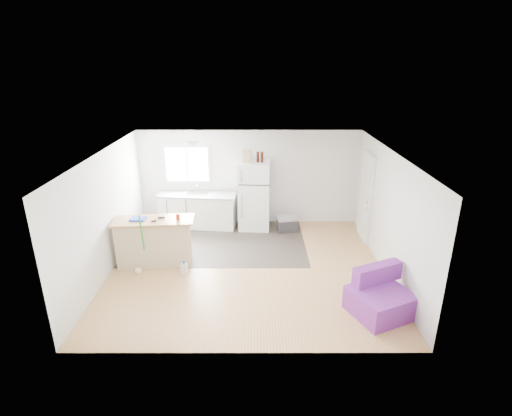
# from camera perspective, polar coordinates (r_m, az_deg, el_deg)

# --- Properties ---
(room) EXTENTS (5.51, 5.01, 2.41)m
(room) POSITION_cam_1_polar(r_m,az_deg,el_deg) (7.75, -1.26, -0.85)
(room) COLOR #AC8348
(room) RESTS_ON ground
(vinyl_zone) EXTENTS (4.05, 2.50, 0.00)m
(vinyl_zone) POSITION_cam_1_polar(r_m,az_deg,el_deg) (9.41, -5.48, -4.84)
(vinyl_zone) COLOR #373029
(vinyl_zone) RESTS_ON floor
(window) EXTENTS (1.18, 0.06, 0.98)m
(window) POSITION_cam_1_polar(r_m,az_deg,el_deg) (10.15, -9.83, 6.17)
(window) COLOR white
(window) RESTS_ON back_wall
(interior_door) EXTENTS (0.11, 0.92, 2.10)m
(interior_door) POSITION_cam_1_polar(r_m,az_deg,el_deg) (9.61, 15.41, 1.56)
(interior_door) COLOR white
(interior_door) RESTS_ON right_wall
(ceiling_fixture) EXTENTS (0.30, 0.30, 0.07)m
(ceiling_fixture) POSITION_cam_1_polar(r_m,az_deg,el_deg) (8.68, -9.21, 9.25)
(ceiling_fixture) COLOR white
(ceiling_fixture) RESTS_ON ceiling
(kitchen_cabinets) EXTENTS (1.99, 0.79, 1.14)m
(kitchen_cabinets) POSITION_cam_1_polar(r_m,az_deg,el_deg) (10.17, -8.33, -0.28)
(kitchen_cabinets) COLOR white
(kitchen_cabinets) RESTS_ON floor
(peninsula) EXTENTS (1.65, 0.74, 0.99)m
(peninsula) POSITION_cam_1_polar(r_m,az_deg,el_deg) (8.49, -14.33, -4.65)
(peninsula) COLOR beige
(peninsula) RESTS_ON floor
(refrigerator) EXTENTS (0.80, 0.76, 1.71)m
(refrigerator) POSITION_cam_1_polar(r_m,az_deg,el_deg) (9.86, -0.24, 1.82)
(refrigerator) COLOR white
(refrigerator) RESTS_ON floor
(cooler) EXTENTS (0.54, 0.42, 0.37)m
(cooler) POSITION_cam_1_polar(r_m,az_deg,el_deg) (9.90, 4.43, -2.28)
(cooler) COLOR #2D2C2F
(cooler) RESTS_ON floor
(purple_seat) EXTENTS (1.18, 1.18, 0.75)m
(purple_seat) POSITION_cam_1_polar(r_m,az_deg,el_deg) (7.15, 17.28, -12.16)
(purple_seat) COLOR #782D92
(purple_seat) RESTS_ON floor
(cleaner_jug) EXTENTS (0.14, 0.11, 0.28)m
(cleaner_jug) POSITION_cam_1_polar(r_m,az_deg,el_deg) (8.13, -10.21, -8.49)
(cleaner_jug) COLOR white
(cleaner_jug) RESTS_ON floor
(mop) EXTENTS (0.24, 0.36, 1.28)m
(mop) POSITION_cam_1_polar(r_m,az_deg,el_deg) (8.32, -16.29, -7.46)
(mop) COLOR green
(mop) RESTS_ON floor
(red_cup) EXTENTS (0.09, 0.09, 0.12)m
(red_cup) POSITION_cam_1_polar(r_m,az_deg,el_deg) (8.18, -11.09, -1.19)
(red_cup) COLOR red
(red_cup) RESTS_ON peninsula
(blue_tray) EXTENTS (0.31, 0.24, 0.04)m
(blue_tray) POSITION_cam_1_polar(r_m,az_deg,el_deg) (8.36, -16.51, -1.51)
(blue_tray) COLOR #1538C9
(blue_tray) RESTS_ON peninsula
(tool_a) EXTENTS (0.14, 0.06, 0.03)m
(tool_a) POSITION_cam_1_polar(r_m,az_deg,el_deg) (8.32, -13.37, -1.32)
(tool_a) COLOR black
(tool_a) RESTS_ON peninsula
(tool_b) EXTENTS (0.11, 0.07, 0.03)m
(tool_b) POSITION_cam_1_polar(r_m,az_deg,el_deg) (8.19, -14.40, -1.79)
(tool_b) COLOR black
(tool_b) RESTS_ON peninsula
(cardboard_box) EXTENTS (0.22, 0.14, 0.30)m
(cardboard_box) POSITION_cam_1_polar(r_m,az_deg,el_deg) (9.52, -1.28, 7.41)
(cardboard_box) COLOR tan
(cardboard_box) RESTS_ON refrigerator
(bottle_left) EXTENTS (0.08, 0.08, 0.25)m
(bottle_left) POSITION_cam_1_polar(r_m,az_deg,el_deg) (9.54, 0.27, 7.29)
(bottle_left) COLOR #331009
(bottle_left) RESTS_ON refrigerator
(bottle_right) EXTENTS (0.08, 0.08, 0.25)m
(bottle_right) POSITION_cam_1_polar(r_m,az_deg,el_deg) (9.53, 0.86, 7.28)
(bottle_right) COLOR #331009
(bottle_right) RESTS_ON refrigerator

